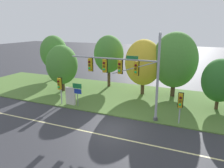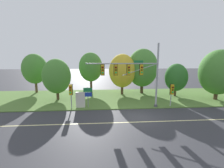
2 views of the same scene
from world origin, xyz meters
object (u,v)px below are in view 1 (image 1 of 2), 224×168
(tree_nearest_road, at_px, (54,52))
(info_kiosk, at_px, (71,96))
(tree_mid_verge, at_px, (143,63))
(tree_right_far, at_px, (220,81))
(tree_left_of_mast, at_px, (62,65))
(tree_behind_signpost, at_px, (109,54))
(route_sign_post, at_px, (77,91))
(pedestrian_signal_near_kerb, at_px, (180,102))
(traffic_signal_mast, at_px, (127,71))
(tree_tall_centre, at_px, (175,60))
(pedestrian_signal_further_along, at_px, (60,85))

(tree_nearest_road, bearing_deg, info_kiosk, -45.42)
(tree_mid_verge, distance_m, tree_right_far, 8.56)
(tree_left_of_mast, xyz_separation_m, tree_behind_signpost, (4.59, 4.31, 1.06))
(route_sign_post, xyz_separation_m, tree_mid_verge, (5.13, 6.73, 2.24))
(pedestrian_signal_near_kerb, bearing_deg, route_sign_post, 178.26)
(traffic_signal_mast, distance_m, pedestrian_signal_near_kerb, 5.35)
(tree_left_of_mast, height_order, tree_right_far, tree_left_of_mast)
(tree_tall_centre, bearing_deg, tree_right_far, -28.57)
(pedestrian_signal_further_along, xyz_separation_m, tree_left_of_mast, (-2.75, 4.33, 1.30))
(traffic_signal_mast, height_order, pedestrian_signal_further_along, traffic_signal_mast)
(pedestrian_signal_further_along, distance_m, tree_right_far, 16.23)
(tree_nearest_road, distance_m, tree_tall_centre, 18.59)
(tree_right_far, height_order, info_kiosk, tree_right_far)
(tree_nearest_road, xyz_separation_m, tree_right_far, (23.24, -4.30, -1.18))
(tree_mid_verge, bearing_deg, route_sign_post, -127.32)
(tree_left_of_mast, bearing_deg, pedestrian_signal_further_along, -57.58)
(pedestrian_signal_near_kerb, xyz_separation_m, info_kiosk, (-11.25, 0.39, -1.05))
(route_sign_post, relative_size, info_kiosk, 1.31)
(tree_nearest_road, height_order, tree_left_of_mast, tree_nearest_road)
(tree_nearest_road, relative_size, tree_tall_centre, 0.89)
(pedestrian_signal_near_kerb, xyz_separation_m, route_sign_post, (-10.33, 0.31, -0.31))
(tree_left_of_mast, relative_size, tree_tall_centre, 0.78)
(tree_left_of_mast, bearing_deg, tree_right_far, 2.35)
(traffic_signal_mast, relative_size, tree_right_far, 1.68)
(pedestrian_signal_further_along, xyz_separation_m, tree_mid_verge, (7.10, 7.00, 1.81))
(route_sign_post, relative_size, tree_nearest_road, 0.37)
(tree_mid_verge, height_order, tree_right_far, tree_mid_verge)
(pedestrian_signal_near_kerb, relative_size, tree_behind_signpost, 0.40)
(tree_behind_signpost, height_order, info_kiosk, tree_behind_signpost)
(tree_nearest_road, relative_size, tree_behind_signpost, 0.97)
(tree_tall_centre, bearing_deg, pedestrian_signal_further_along, -144.32)
(info_kiosk, bearing_deg, pedestrian_signal_further_along, -162.10)
(tree_nearest_road, height_order, tree_right_far, tree_nearest_road)
(pedestrian_signal_near_kerb, bearing_deg, pedestrian_signal_further_along, 179.78)
(tree_left_of_mast, distance_m, info_kiosk, 6.05)
(pedestrian_signal_near_kerb, xyz_separation_m, tree_left_of_mast, (-15.06, 4.38, 1.42))
(route_sign_post, relative_size, tree_tall_centre, 0.33)
(tree_tall_centre, relative_size, info_kiosk, 3.99)
(pedestrian_signal_near_kerb, distance_m, tree_nearest_road, 22.36)
(route_sign_post, height_order, tree_mid_verge, tree_mid_verge)
(pedestrian_signal_further_along, height_order, tree_tall_centre, tree_tall_centre)
(traffic_signal_mast, height_order, pedestrian_signal_near_kerb, traffic_signal_mast)
(tree_behind_signpost, relative_size, tree_mid_verge, 1.05)
(pedestrian_signal_near_kerb, height_order, tree_behind_signpost, tree_behind_signpost)
(tree_mid_verge, bearing_deg, tree_nearest_road, 170.94)
(tree_left_of_mast, distance_m, tree_mid_verge, 10.22)
(pedestrian_signal_further_along, bearing_deg, tree_behind_signpost, 77.99)
(tree_mid_verge, xyz_separation_m, info_kiosk, (-6.04, -6.65, -2.98))
(traffic_signal_mast, relative_size, tree_behind_signpost, 1.24)
(traffic_signal_mast, bearing_deg, tree_left_of_mast, 156.63)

